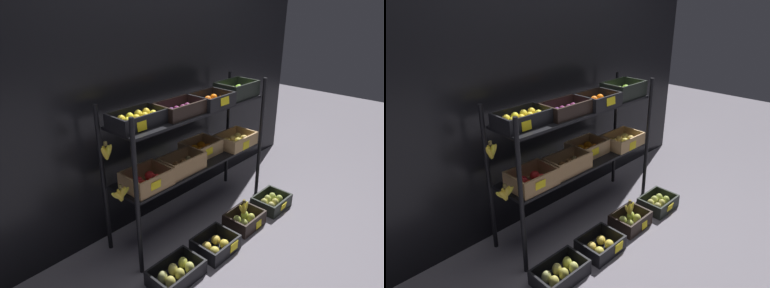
% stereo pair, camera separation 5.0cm
% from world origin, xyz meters
% --- Properties ---
extents(ground_plane, '(10.00, 10.00, 0.00)m').
position_xyz_m(ground_plane, '(0.00, 0.00, 0.00)').
color(ground_plane, slate).
extents(storefront_wall, '(3.84, 0.12, 2.37)m').
position_xyz_m(storefront_wall, '(0.00, 0.39, 1.18)').
color(storefront_wall, black).
rests_on(storefront_wall, ground_plane).
extents(display_rack, '(1.57, 0.41, 1.15)m').
position_xyz_m(display_rack, '(0.00, -0.01, 0.78)').
color(display_rack, black).
rests_on(display_rack, ground_plane).
extents(crate_ground_pear, '(0.38, 0.24, 0.12)m').
position_xyz_m(crate_ground_pear, '(-0.60, -0.42, 0.05)').
color(crate_ground_pear, black).
rests_on(crate_ground_pear, ground_plane).
extents(crate_ground_apple_gold, '(0.32, 0.26, 0.12)m').
position_xyz_m(crate_ground_apple_gold, '(-0.20, -0.43, 0.05)').
color(crate_ground_apple_gold, black).
rests_on(crate_ground_apple_gold, ground_plane).
extents(crate_ground_center_pear, '(0.31, 0.25, 0.12)m').
position_xyz_m(crate_ground_center_pear, '(0.22, -0.40, 0.05)').
color(crate_ground_center_pear, black).
rests_on(crate_ground_center_pear, ground_plane).
extents(crate_ground_right_pear, '(0.32, 0.26, 0.12)m').
position_xyz_m(crate_ground_right_pear, '(0.62, -0.42, 0.05)').
color(crate_ground_right_pear, black).
rests_on(crate_ground_right_pear, ground_plane).
extents(banana_bunch_loose, '(0.12, 0.04, 0.14)m').
position_xyz_m(banana_bunch_loose, '(0.19, -0.41, 0.19)').
color(banana_bunch_loose, brown).
rests_on(banana_bunch_loose, crate_ground_center_pear).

